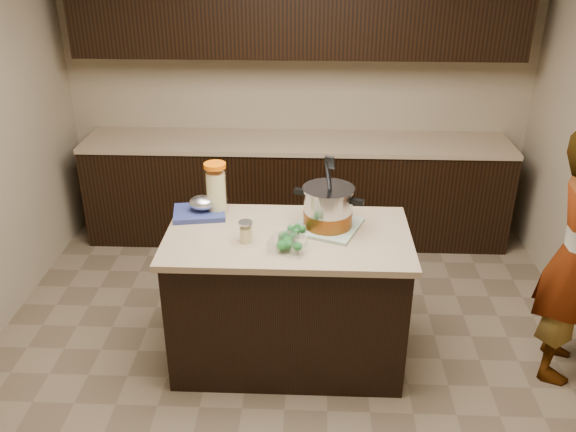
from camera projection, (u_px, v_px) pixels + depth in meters
The scene contains 12 objects.
ground_plane at pixel (288, 355), 4.01m from camera, with size 4.00×4.00×0.00m, color brown.
room_shell at pixel (288, 100), 3.26m from camera, with size 4.04×4.04×2.72m.
back_cabinets at pixel (297, 134), 5.16m from camera, with size 3.60×0.63×2.33m.
island at pixel (288, 297), 3.81m from camera, with size 1.46×0.81×0.90m.
dish_towel at pixel (327, 226), 3.69m from camera, with size 0.36×0.36×0.02m, color #4F7656.
stock_pot at pixel (328, 209), 3.64m from camera, with size 0.42×0.40×0.44m.
lemonade_pitcher at pixel (216, 191), 3.81m from camera, with size 0.16×0.16×0.33m.
mason_jar at pixel (246, 232), 3.51m from camera, with size 0.10×0.10×0.14m.
broccoli_tub_left at pixel (296, 231), 3.60m from camera, with size 0.15×0.15×0.05m.
broccoli_tub_right at pixel (287, 239), 3.51m from camera, with size 0.12×0.12×0.05m.
broccoli_tub_rect at pixel (288, 245), 3.42m from camera, with size 0.23×0.19×0.07m.
blue_tray at pixel (201, 209), 3.83m from camera, with size 0.36×0.31×0.12m.
Camera 1 is at (0.14, -3.19, 2.59)m, focal length 38.00 mm.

